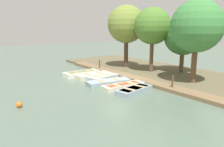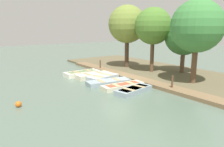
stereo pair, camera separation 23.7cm
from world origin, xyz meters
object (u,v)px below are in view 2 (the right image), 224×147
Objects in this scene: rowboat_3 at (109,82)px; mooring_post_near at (100,65)px; park_tree_far_left at (127,24)px; park_tree_left at (153,26)px; rowboat_1 at (93,75)px; mooring_post_far at (172,83)px; rowboat_4 at (123,86)px; rowboat_5 at (134,90)px; rowboat_0 at (82,73)px; buoy at (18,104)px; park_tree_right at (197,26)px; park_tree_center at (184,36)px; rowboat_2 at (103,78)px.

mooring_post_near is (-2.48, -4.96, 0.38)m from rowboat_3.
park_tree_left is (-0.35, 3.21, -0.19)m from park_tree_far_left.
mooring_post_far reaches higher than rowboat_1.
rowboat_4 is 0.54× the size of park_tree_left.
rowboat_5 is (0.09, 1.25, 0.01)m from rowboat_4.
park_tree_far_left is (-5.34, -0.17, 4.31)m from rowboat_0.
park_tree_left is at bearing 126.16° from mooring_post_near.
rowboat_0 is 1.06× the size of rowboat_5.
buoy is (9.23, -2.96, -0.38)m from mooring_post_far.
buoy is at bearing 18.16° from rowboat_3.
rowboat_0 is 10.20m from park_tree_right.
park_tree_far_left is 7.98m from park_tree_right.
rowboat_5 is 8.26m from park_tree_center.
park_tree_far_left reaches higher than mooring_post_far.
rowboat_2 is (-0.12, 1.27, 0.02)m from rowboat_1.
buoy is at bearing 8.62° from park_tree_left.
park_tree_left is at bearing 151.48° from rowboat_0.
buoy is (9.23, 5.99, -0.38)m from mooring_post_near.
park_tree_far_left is at bearing -83.76° from park_tree_left.
rowboat_2 reaches higher than rowboat_0.
rowboat_4 is at bearing -27.83° from park_tree_right.
mooring_post_far is 4.50m from park_tree_right.
park_tree_center is at bearing -173.30° from rowboat_4.
rowboat_0 is 8.30m from mooring_post_far.
park_tree_left is (-5.50, -0.83, 4.16)m from rowboat_3.
park_tree_far_left is (-5.15, -4.04, 4.35)m from rowboat_3.
rowboat_1 is at bearing -95.33° from rowboat_2.
park_tree_left is (-3.02, 4.13, 3.79)m from mooring_post_near.
park_tree_center is at bearing 179.97° from buoy.
park_tree_far_left is at bearing -64.87° from park_tree_center.
rowboat_2 is at bearing -161.73° from buoy.
rowboat_4 is 1.25m from rowboat_5.
park_tree_right is at bearing 48.16° from park_tree_center.
rowboat_5 is (-0.33, 6.57, -0.04)m from rowboat_0.
park_tree_center is (-7.32, 3.62, 3.28)m from rowboat_1.
mooring_post_far is at bearing 1.26° from park_tree_right.
rowboat_5 is 8.02m from mooring_post_near.
buoy is (6.76, 1.03, -0.01)m from rowboat_3.
park_tree_center reaches higher than rowboat_4.
mooring_post_near is at bearing -53.84° from park_tree_left.
rowboat_1 reaches higher than rowboat_4.
rowboat_0 reaches higher than rowboat_5.
park_tree_center is 0.84× the size of park_tree_right.
rowboat_4 is at bearing 70.69° from mooring_post_near.
mooring_post_far is at bearing 131.36° from rowboat_3.
rowboat_4 is at bearing 48.16° from park_tree_far_left.
rowboat_1 is at bearing -152.59° from buoy.
rowboat_0 is at bearing -32.44° from park_tree_center.
mooring_post_far is at bearing 30.32° from park_tree_center.
rowboat_1 is 0.47× the size of park_tree_far_left.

